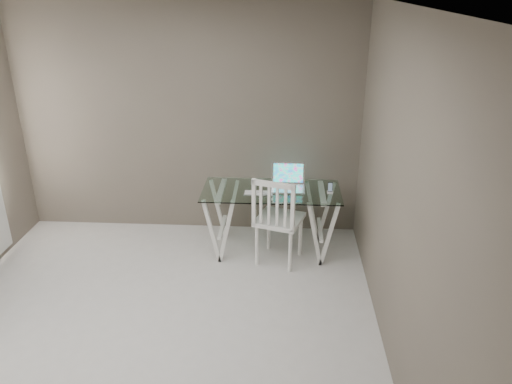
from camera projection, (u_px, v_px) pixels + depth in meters
The scene contains 7 objects.
room at pixel (119, 153), 3.57m from camera, with size 4.50×4.52×2.71m.
desk at pixel (271, 220), 5.57m from camera, with size 1.50×0.70×0.75m.
chair at pixel (277, 217), 5.24m from camera, with size 0.58×0.58×1.01m.
laptop at pixel (288, 182), 5.48m from camera, with size 0.36×0.32×0.25m.
keyboard at pixel (258, 193), 5.34m from camera, with size 0.31×0.13×0.01m, color silver.
mouse at pixel (261, 194), 5.28m from camera, with size 0.11×0.07×0.04m, color silver.
phone_dock at pixel (330, 190), 5.35m from camera, with size 0.06×0.06×0.12m.
Camera 1 is at (1.12, -3.31, 2.87)m, focal length 35.00 mm.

